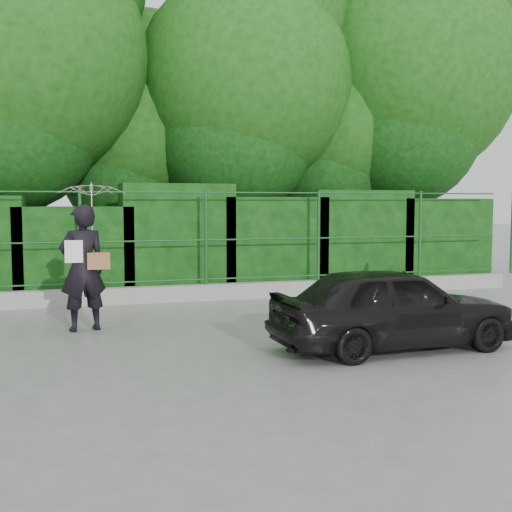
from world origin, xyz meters
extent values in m
plane|color=gray|center=(0.00, 0.00, 0.00)|extent=(80.00, 80.00, 0.00)
cube|color=#9E9E99|center=(0.00, 4.50, 0.15)|extent=(14.00, 0.25, 0.30)
cylinder|color=#1A4D20|center=(-1.90, 4.50, 1.20)|extent=(0.06, 0.06, 1.80)
cylinder|color=#1A4D20|center=(0.40, 4.50, 1.20)|extent=(0.06, 0.06, 1.80)
cylinder|color=#1A4D20|center=(2.70, 4.50, 1.20)|extent=(0.06, 0.06, 1.80)
cylinder|color=#1A4D20|center=(5.00, 4.50, 1.20)|extent=(0.06, 0.06, 1.80)
cylinder|color=#1A4D20|center=(7.30, 4.50, 1.20)|extent=(0.06, 0.06, 1.80)
cylinder|color=#1A4D20|center=(0.00, 4.50, 0.40)|extent=(13.60, 0.03, 0.03)
cylinder|color=#1A4D20|center=(0.00, 4.50, 1.15)|extent=(13.60, 0.03, 0.03)
cylinder|color=#1A4D20|center=(0.00, 4.50, 2.05)|extent=(13.60, 0.03, 0.03)
cube|color=black|center=(-2.00, 5.50, 0.89)|extent=(2.20, 1.20, 1.78)
cube|color=black|center=(0.00, 5.50, 1.12)|extent=(2.20, 1.20, 2.23)
cube|color=black|center=(2.00, 5.50, 0.99)|extent=(2.20, 1.20, 1.97)
cube|color=black|center=(4.00, 5.50, 1.06)|extent=(2.20, 1.20, 2.12)
cube|color=black|center=(6.00, 5.50, 0.97)|extent=(2.20, 1.20, 1.95)
cylinder|color=black|center=(-3.00, 7.20, 2.25)|extent=(0.36, 0.36, 4.50)
sphere|color=#14470F|center=(-3.00, 7.20, 4.95)|extent=(5.40, 5.40, 5.40)
cylinder|color=black|center=(-0.50, 8.50, 1.62)|extent=(0.36, 0.36, 3.25)
sphere|color=#14470F|center=(-0.50, 8.50, 3.58)|extent=(3.90, 3.90, 3.90)
cylinder|color=black|center=(2.00, 7.50, 2.12)|extent=(0.36, 0.36, 4.25)
sphere|color=#14470F|center=(2.00, 7.50, 4.68)|extent=(5.10, 5.10, 5.10)
cylinder|color=black|center=(4.50, 8.20, 1.75)|extent=(0.36, 0.36, 3.50)
sphere|color=#14470F|center=(4.50, 8.20, 3.85)|extent=(4.20, 4.20, 4.20)
cylinder|color=black|center=(6.50, 7.80, 2.38)|extent=(0.36, 0.36, 4.75)
sphere|color=#14470F|center=(6.50, 7.80, 5.23)|extent=(5.70, 5.70, 5.70)
imported|color=black|center=(-1.94, 2.15, 0.92)|extent=(0.75, 0.58, 1.83)
imported|color=white|center=(-1.79, 2.20, 1.72)|extent=(0.98, 1.00, 0.90)
cube|color=olive|center=(-1.72, 2.07, 1.02)|extent=(0.32, 0.15, 0.24)
cube|color=white|center=(-2.06, 2.03, 1.17)|extent=(0.25, 0.02, 0.32)
imported|color=black|center=(1.79, -0.20, 0.54)|extent=(3.20, 1.41, 1.07)
camera|label=1|loc=(-2.20, -7.40, 1.86)|focal=45.00mm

